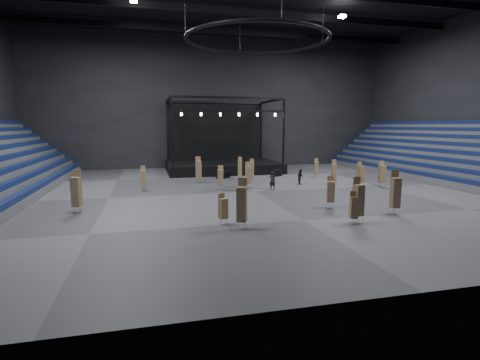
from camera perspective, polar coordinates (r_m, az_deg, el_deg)
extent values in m
plane|color=#49494B|center=(33.43, 2.45, -1.78)|extent=(50.00, 50.00, 0.00)
cube|color=black|center=(53.49, -3.94, 11.67)|extent=(50.00, 0.20, 18.00)
cube|color=black|center=(14.41, 28.46, 19.96)|extent=(50.00, 0.20, 18.00)
cube|color=#0D173D|center=(33.17, -29.16, -1.25)|extent=(0.59, 40.00, 0.40)
cube|color=#0D173D|center=(33.32, -30.75, -0.02)|extent=(0.59, 40.00, 0.40)
cube|color=#0D173D|center=(33.51, -32.31, 1.19)|extent=(0.59, 40.00, 0.40)
cube|color=#525255|center=(44.36, 30.04, 0.10)|extent=(7.20, 40.00, 0.75)
cube|color=#0D173D|center=(42.08, 26.87, 0.72)|extent=(0.59, 40.00, 0.40)
cube|color=#525255|center=(44.62, 30.50, 0.59)|extent=(6.30, 40.00, 1.50)
cube|color=#0D173D|center=(42.59, 27.85, 1.76)|extent=(0.59, 40.00, 0.40)
cube|color=#525255|center=(44.90, 30.94, 1.08)|extent=(5.40, 40.00, 2.25)
cube|color=#0D173D|center=(43.13, 28.82, 2.76)|extent=(0.59, 40.00, 0.40)
cube|color=#525255|center=(45.18, 31.38, 1.57)|extent=(4.50, 40.00, 3.00)
cube|color=#0D173D|center=(43.69, 29.76, 3.74)|extent=(0.59, 40.00, 0.40)
cube|color=#525255|center=(45.46, 31.82, 2.05)|extent=(3.60, 40.00, 3.75)
cube|color=#0D173D|center=(44.28, 30.68, 4.70)|extent=(0.59, 40.00, 0.40)
cube|color=#525255|center=(45.75, 32.25, 2.52)|extent=(2.70, 40.00, 4.50)
cube|color=#0D173D|center=(44.89, 31.57, 5.62)|extent=(0.59, 40.00, 0.40)
cube|color=#525255|center=(46.05, 32.68, 2.98)|extent=(1.80, 40.00, 5.25)
cube|color=#0D173D|center=(45.52, 32.44, 6.52)|extent=(0.59, 40.00, 0.40)
cube|color=black|center=(48.27, -2.71, 2.06)|extent=(14.00, 10.00, 1.20)
cube|color=black|center=(52.71, -3.76, 7.59)|extent=(13.30, 0.30, 8.00)
cylinder|color=black|center=(42.58, -10.35, 7.17)|extent=(0.24, 0.24, 7.80)
cylinder|color=black|center=(51.76, -10.99, 7.33)|extent=(0.24, 0.24, 7.80)
cylinder|color=black|center=(45.35, 6.68, 7.31)|extent=(0.24, 0.24, 7.80)
cylinder|color=black|center=(54.07, 3.24, 7.51)|extent=(0.24, 0.24, 7.80)
cube|color=black|center=(43.60, -1.59, 12.45)|extent=(13.40, 0.25, 0.25)
cube|color=black|center=(52.60, -3.76, 11.73)|extent=(13.40, 0.25, 0.25)
cube|color=black|center=(43.51, -1.58, 10.48)|extent=(13.40, 0.20, 0.20)
cylinder|color=white|center=(42.67, -8.92, 9.89)|extent=(0.24, 0.24, 0.35)
cylinder|color=white|center=(42.92, -5.95, 9.94)|extent=(0.24, 0.24, 0.35)
cylinder|color=white|center=(43.28, -3.02, 9.96)|extent=(0.24, 0.24, 0.35)
cylinder|color=white|center=(43.75, -0.15, 9.95)|extent=(0.24, 0.24, 0.35)
cylinder|color=white|center=(44.32, 2.66, 9.92)|extent=(0.24, 0.24, 0.35)
cylinder|color=white|center=(44.99, 5.39, 9.87)|extent=(0.24, 0.24, 0.35)
torus|color=black|center=(33.68, 2.60, 20.56)|extent=(12.30, 12.30, 0.30)
cylinder|color=black|center=(36.38, 12.56, 23.50)|extent=(0.04, 0.04, 5.00)
cylinder|color=black|center=(39.89, -0.01, 22.31)|extent=(0.04, 0.04, 5.00)
cylinder|color=black|center=(33.18, -8.42, 25.13)|extent=(0.04, 0.04, 5.00)
cube|color=black|center=(41.27, -0.37, 24.28)|extent=(49.00, 0.35, 0.70)
cube|color=black|center=(48.83, -2.73, 21.75)|extent=(49.00, 0.35, 0.70)
cube|color=white|center=(37.18, -15.89, 24.82)|extent=(0.60, 0.60, 0.25)
cube|color=white|center=(41.86, 15.31, 22.91)|extent=(0.60, 0.60, 0.25)
cube|color=black|center=(41.70, -2.90, 0.74)|extent=(1.16, 0.72, 0.73)
cube|color=black|center=(42.32, -2.33, 0.87)|extent=(1.16, 0.64, 0.75)
cube|color=black|center=(43.69, 5.65, 1.08)|extent=(1.28, 0.98, 0.77)
cylinder|color=silver|center=(37.74, 13.96, -0.57)|extent=(0.03, 0.03, 0.37)
cylinder|color=silver|center=(38.05, 13.71, -0.49)|extent=(0.03, 0.03, 0.37)
cylinder|color=silver|center=(37.91, 14.44, -0.55)|extent=(0.03, 0.03, 0.37)
cylinder|color=silver|center=(38.22, 14.18, -0.47)|extent=(0.03, 0.03, 0.37)
cube|color=#A27D59|center=(37.84, 14.13, 1.07)|extent=(0.54, 0.54, 1.75)
cube|color=#A27D59|center=(37.92, 14.10, 2.35)|extent=(0.43, 0.15, 0.96)
cylinder|color=silver|center=(21.22, -0.15, -7.08)|extent=(0.03, 0.03, 0.45)
cylinder|color=silver|center=(21.61, -0.42, -6.79)|extent=(0.03, 0.03, 0.45)
cylinder|color=silver|center=(21.32, 0.97, -7.01)|extent=(0.03, 0.03, 0.45)
cylinder|color=silver|center=(21.71, 0.68, -6.72)|extent=(0.03, 0.03, 0.45)
cube|color=#A27D59|center=(21.18, 0.27, -3.72)|extent=(0.71, 0.71, 1.99)
cube|color=#A27D59|center=(21.22, 0.39, -1.10)|extent=(0.49, 0.28, 1.09)
cylinder|color=silver|center=(34.07, -3.25, -1.23)|extent=(0.03, 0.03, 0.43)
cylinder|color=silver|center=(34.47, -3.38, -1.12)|extent=(0.03, 0.03, 0.43)
cylinder|color=silver|center=(34.15, -2.58, -1.20)|extent=(0.03, 0.03, 0.43)
cylinder|color=silver|center=(34.54, -2.71, -1.09)|extent=(0.03, 0.03, 0.43)
cube|color=#A27D59|center=(34.16, -2.99, 0.40)|extent=(0.62, 0.62, 1.46)
cube|color=#A27D59|center=(34.29, -2.99, 1.57)|extent=(0.49, 0.18, 0.80)
cylinder|color=silver|center=(22.26, -2.93, -6.45)|extent=(0.03, 0.03, 0.37)
cylinder|color=silver|center=(22.60, -3.10, -6.23)|extent=(0.03, 0.03, 0.37)
cylinder|color=silver|center=(22.33, -2.04, -6.40)|extent=(0.03, 0.03, 0.37)
cylinder|color=silver|center=(22.66, -2.22, -6.18)|extent=(0.03, 0.03, 0.37)
cube|color=#A27D59|center=(22.28, -2.58, -4.35)|extent=(0.58, 0.58, 1.21)
cube|color=#A27D59|center=(22.31, -2.86, -2.88)|extent=(0.41, 0.22, 0.66)
cylinder|color=silver|center=(38.32, 1.62, -0.19)|extent=(0.03, 0.03, 0.38)
cylinder|color=silver|center=(38.66, 1.48, -0.11)|extent=(0.03, 0.03, 0.38)
cylinder|color=silver|center=(38.41, 2.14, -0.17)|extent=(0.03, 0.03, 0.38)
cylinder|color=silver|center=(38.75, 1.99, -0.09)|extent=(0.03, 0.03, 0.38)
cube|color=#A27D59|center=(38.40, 1.82, 1.38)|extent=(0.56, 0.56, 1.68)
cube|color=#A27D59|center=(38.50, 1.82, 2.58)|extent=(0.43, 0.17, 0.92)
cylinder|color=silver|center=(38.57, -6.58, -0.13)|extent=(0.03, 0.03, 0.46)
cylinder|color=silver|center=(39.00, -6.66, -0.03)|extent=(0.03, 0.03, 0.46)
cylinder|color=silver|center=(38.63, -5.95, -0.10)|extent=(0.03, 0.03, 0.46)
cylinder|color=silver|center=(39.05, -6.04, -0.01)|extent=(0.03, 0.03, 0.46)
cube|color=#A27D59|center=(38.66, -6.33, 1.58)|extent=(0.56, 0.56, 1.79)
cube|color=#A27D59|center=(38.80, -6.41, 2.86)|extent=(0.53, 0.08, 0.99)
cylinder|color=silver|center=(27.36, -24.03, -4.29)|extent=(0.03, 0.03, 0.45)
cylinder|color=silver|center=(27.78, -23.88, -4.10)|extent=(0.03, 0.03, 0.45)
cylinder|color=silver|center=(27.29, -23.14, -4.27)|extent=(0.03, 0.03, 0.45)
cylinder|color=silver|center=(27.70, -23.00, -4.08)|extent=(0.03, 0.03, 0.45)
cube|color=#A27D59|center=(27.31, -23.66, -1.67)|extent=(0.69, 0.69, 2.00)
cube|color=#A27D59|center=(27.37, -23.55, 0.36)|extent=(0.51, 0.23, 1.10)
cylinder|color=silver|center=(34.86, -14.75, -1.32)|extent=(0.03, 0.03, 0.36)
cylinder|color=silver|center=(35.20, -14.74, -1.23)|extent=(0.03, 0.03, 0.36)
cylinder|color=silver|center=(34.86, -14.18, -1.30)|extent=(0.03, 0.03, 0.36)
cylinder|color=silver|center=(35.20, -14.18, -1.21)|extent=(0.03, 0.03, 0.36)
cube|color=#A27D59|center=(34.89, -14.52, 0.26)|extent=(0.45, 0.45, 1.53)
cube|color=#A27D59|center=(34.98, -14.56, 1.46)|extent=(0.42, 0.06, 0.84)
cylinder|color=silver|center=(42.87, 11.42, 0.54)|extent=(0.03, 0.03, 0.35)
cylinder|color=silver|center=(43.17, 11.23, 0.60)|extent=(0.03, 0.03, 0.35)
cylinder|color=silver|center=(43.02, 11.82, 0.56)|extent=(0.03, 0.03, 0.35)
cylinder|color=silver|center=(43.31, 11.63, 0.61)|extent=(0.03, 0.03, 0.35)
cube|color=#A27D59|center=(42.98, 11.56, 1.79)|extent=(0.52, 0.52, 1.49)
cube|color=#A27D59|center=(43.08, 11.55, 2.73)|extent=(0.40, 0.16, 0.82)
cylinder|color=silver|center=(27.40, 13.40, -3.79)|extent=(0.03, 0.03, 0.43)
cylinder|color=silver|center=(27.75, 13.02, -3.63)|extent=(0.03, 0.03, 0.43)
cylinder|color=silver|center=(27.59, 14.15, -3.74)|extent=(0.03, 0.03, 0.43)
cylinder|color=silver|center=(27.94, 13.77, -3.58)|extent=(0.03, 0.03, 0.43)
cube|color=#A27D59|center=(27.49, 13.65, -1.73)|extent=(0.66, 0.66, 1.49)
cube|color=#A27D59|center=(27.59, 13.66, -0.24)|extent=(0.48, 0.24, 0.82)
cylinder|color=silver|center=(23.35, 16.72, -6.12)|extent=(0.03, 0.03, 0.35)
cylinder|color=silver|center=(23.63, 16.30, -5.93)|extent=(0.03, 0.03, 0.35)
cylinder|color=silver|center=(23.52, 17.43, -6.04)|extent=(0.03, 0.03, 0.35)
cylinder|color=silver|center=(23.80, 17.01, -5.86)|extent=(0.03, 0.03, 0.35)
cube|color=#A27D59|center=(23.39, 16.95, -4.01)|extent=(0.51, 0.51, 1.31)
cube|color=#A27D59|center=(23.44, 16.88, -2.48)|extent=(0.41, 0.15, 0.72)
cylinder|color=silver|center=(37.62, 17.75, -0.69)|extent=(0.03, 0.03, 0.45)
cylinder|color=silver|center=(37.98, 17.41, -0.59)|extent=(0.03, 0.03, 0.45)
cylinder|color=silver|center=(37.84, 18.30, -0.66)|extent=(0.03, 0.03, 0.45)
cylinder|color=silver|center=(38.20, 17.96, -0.56)|extent=(0.03, 0.03, 0.45)
cube|color=#A27D59|center=(37.77, 17.92, 0.88)|extent=(0.64, 0.64, 1.56)
cube|color=#A27D59|center=(37.85, 17.74, 2.02)|extent=(0.52, 0.18, 0.86)
cylinder|color=silver|center=(38.00, 20.66, -0.74)|extent=(0.03, 0.03, 0.45)
cylinder|color=silver|center=(38.35, 20.30, -0.64)|extent=(0.03, 0.03, 0.45)
cylinder|color=silver|center=(38.24, 21.19, -0.71)|extent=(0.03, 0.03, 0.45)
cylinder|color=silver|center=(38.59, 20.83, -0.62)|extent=(0.03, 0.03, 0.45)
cube|color=#A27D59|center=(38.16, 20.83, 0.89)|extent=(0.58, 0.58, 1.66)
cube|color=#A27D59|center=(38.26, 20.72, 2.09)|extent=(0.52, 0.11, 0.91)
cylinder|color=silver|center=(40.96, -0.18, 0.35)|extent=(0.03, 0.03, 0.36)
cylinder|color=silver|center=(41.29, -0.30, 0.42)|extent=(0.03, 0.03, 0.36)
cylinder|color=silver|center=(41.04, 0.28, 0.37)|extent=(0.03, 0.03, 0.36)
cylinder|color=silver|center=(41.37, 0.16, 0.43)|extent=(0.03, 0.03, 0.36)
cube|color=#A27D59|center=(41.03, -0.01, 1.80)|extent=(0.54, 0.54, 1.67)
cube|color=#A27D59|center=(41.13, 0.01, 2.92)|extent=(0.41, 0.17, 0.92)
cylinder|color=silver|center=(26.76, 22.36, -4.47)|extent=(0.03, 0.03, 0.45)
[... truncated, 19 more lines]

